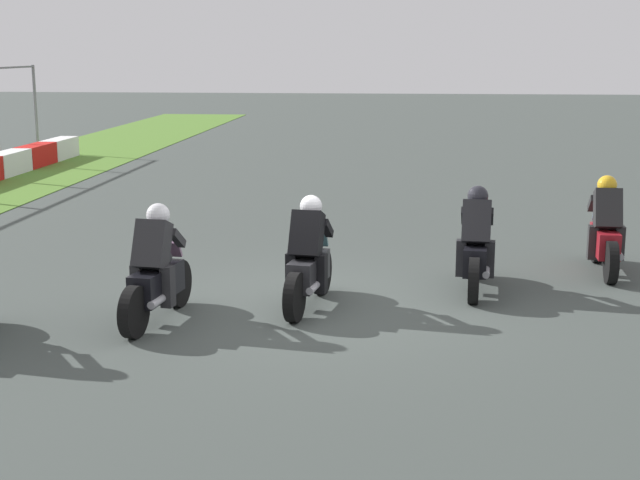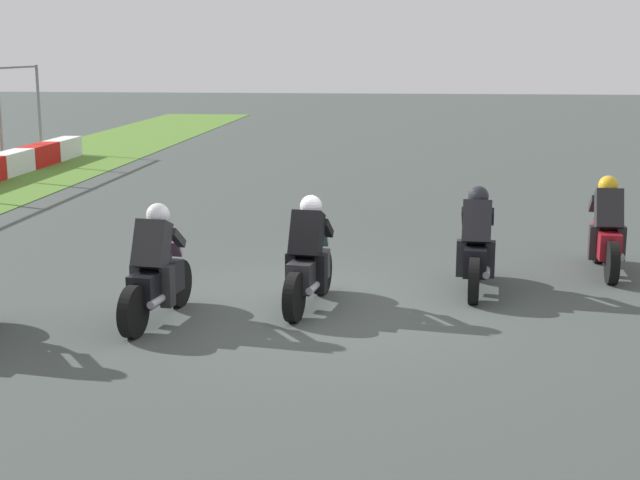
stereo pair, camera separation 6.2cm
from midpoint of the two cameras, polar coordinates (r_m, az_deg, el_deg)
name	(u,v)px [view 2 (the right image)]	position (r m, az deg, el deg)	size (l,w,h in m)	color
ground_plane	(320,306)	(12.38, 0.15, -4.17)	(120.00, 120.00, 0.00)	#3E4642
rider_lane_a	(606,234)	(14.76, 17.56, 0.38)	(2.04, 0.55, 1.51)	black
rider_lane_b	(476,248)	(13.23, 9.87, -0.52)	(2.04, 0.56, 1.51)	black
rider_lane_c	(309,262)	(12.21, -0.56, -1.38)	(2.04, 0.60, 1.51)	black
rider_lane_d	(156,274)	(11.75, -10.03, -2.08)	(2.04, 0.59, 1.51)	black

